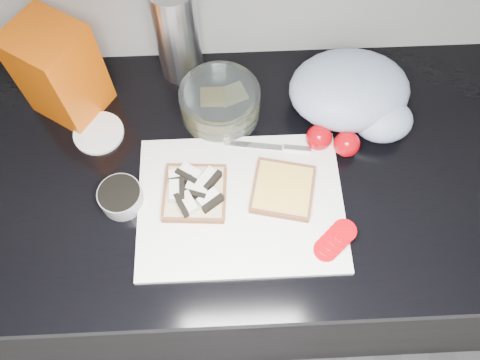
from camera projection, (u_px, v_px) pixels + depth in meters
name	position (u px, v px, depth m)	size (l,w,h in m)	color
base_cabinet	(230.00, 241.00, 1.38)	(3.50, 0.60, 0.86)	black
countertop	(226.00, 170.00, 0.98)	(3.50, 0.64, 0.04)	black
cutting_board	(241.00, 204.00, 0.92)	(0.40, 0.30, 0.01)	white
bread_left	(194.00, 191.00, 0.91)	(0.13, 0.13, 0.04)	#CAB58E
bread_right	(283.00, 189.00, 0.92)	(0.15, 0.15, 0.02)	#CAB58E
tomato_slices	(335.00, 240.00, 0.87)	(0.09, 0.09, 0.02)	#B6040C
knife	(278.00, 147.00, 0.96)	(0.18, 0.04, 0.01)	silver
seed_tub	(121.00, 197.00, 0.90)	(0.08, 0.08, 0.04)	gray
tub_lid	(99.00, 133.00, 0.99)	(0.11, 0.11, 0.01)	white
glass_bowl	(220.00, 103.00, 0.99)	(0.17, 0.17, 0.07)	silver
bread_bag	(59.00, 71.00, 0.94)	(0.13, 0.12, 0.21)	#D04103
steel_canister	(177.00, 33.00, 0.97)	(0.10, 0.10, 0.23)	silver
grocery_bag	(354.00, 94.00, 0.98)	(0.26, 0.23, 0.11)	silver
whole_tomatoes	(333.00, 141.00, 0.96)	(0.11, 0.07, 0.05)	#B6040C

